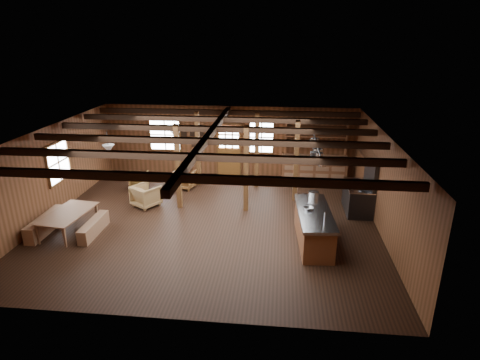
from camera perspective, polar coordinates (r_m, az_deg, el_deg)
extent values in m
cube|color=black|center=(12.42, -4.21, -5.99)|extent=(10.00, 9.00, 0.02)
cube|color=black|center=(11.47, -4.57, 6.79)|extent=(10.00, 9.00, 0.02)
cube|color=#563118|center=(13.66, -25.55, 0.87)|extent=(0.02, 9.00, 2.80)
cube|color=#563118|center=(12.06, 19.77, -0.70)|extent=(0.02, 9.00, 2.80)
cube|color=#563118|center=(16.13, -1.57, 5.57)|extent=(10.00, 0.02, 2.80)
cube|color=#563118|center=(7.88, -10.22, -11.00)|extent=(10.00, 0.02, 2.80)
cube|color=black|center=(8.22, -8.88, 0.29)|extent=(9.80, 0.12, 0.18)
cube|color=black|center=(9.61, -6.67, 3.29)|extent=(9.80, 0.12, 0.18)
cube|color=black|center=(11.02, -5.01, 5.53)|extent=(9.80, 0.12, 0.18)
cube|color=black|center=(12.45, -3.73, 7.25)|extent=(9.80, 0.12, 0.18)
cube|color=black|center=(13.90, -2.70, 8.62)|extent=(9.80, 0.12, 0.18)
cube|color=black|center=(15.17, -1.97, 9.59)|extent=(9.80, 0.12, 0.18)
cube|color=black|center=(11.50, -4.55, 6.15)|extent=(0.18, 8.82, 0.18)
cube|color=#4A2615|center=(13.04, -8.81, 1.81)|extent=(0.15, 0.15, 2.80)
cube|color=#4A2615|center=(15.05, -6.01, 4.40)|extent=(0.15, 0.15, 2.80)
cube|color=#4A2615|center=(12.67, 0.87, 1.51)|extent=(0.15, 0.15, 2.80)
cube|color=#4A2615|center=(14.76, 2.41, 4.18)|extent=(0.15, 0.15, 2.80)
cube|color=#4A2615|center=(13.59, 7.99, 2.61)|extent=(0.15, 0.15, 2.80)
cube|color=brown|center=(16.30, -1.57, 2.62)|extent=(0.90, 0.06, 1.10)
cube|color=#4A2615|center=(16.23, -3.27, 4.35)|extent=(0.06, 0.08, 2.10)
cube|color=#4A2615|center=(16.11, 0.11, 4.27)|extent=(0.06, 0.08, 2.10)
cube|color=#4A2615|center=(15.91, -1.62, 8.02)|extent=(1.02, 0.08, 0.06)
cube|color=white|center=(16.03, -1.60, 6.03)|extent=(0.84, 0.02, 0.90)
cube|color=white|center=(16.57, -10.61, 6.33)|extent=(1.20, 0.02, 1.20)
cube|color=#4A2615|center=(16.57, -10.61, 6.33)|extent=(1.32, 0.06, 1.32)
cube|color=white|center=(15.92, 3.07, 6.09)|extent=(0.90, 0.02, 1.20)
cube|color=#4A2615|center=(15.92, 3.07, 6.09)|extent=(1.02, 0.06, 1.32)
cube|color=white|center=(13.98, -24.48, 2.31)|extent=(0.02, 1.20, 1.20)
cube|color=#4A2615|center=(13.98, -24.48, 2.31)|extent=(0.14, 1.24, 1.32)
cube|color=beige|center=(16.20, -6.20, 6.98)|extent=(0.50, 0.03, 0.40)
cube|color=black|center=(16.19, -6.21, 6.97)|extent=(0.55, 0.02, 0.45)
cube|color=beige|center=(16.36, -8.26, 6.66)|extent=(0.35, 0.03, 0.45)
cube|color=black|center=(16.35, -8.27, 6.65)|extent=(0.40, 0.02, 0.50)
cube|color=beige|center=(16.32, -6.14, 5.27)|extent=(0.40, 0.03, 0.30)
cube|color=black|center=(16.31, -6.14, 5.26)|extent=(0.45, 0.02, 0.35)
cube|color=brown|center=(16.02, 10.47, 1.59)|extent=(2.50, 0.55, 0.90)
cube|color=#905F41|center=(15.86, 10.58, 3.22)|extent=(2.55, 0.60, 0.06)
cube|color=brown|center=(15.80, 10.67, 4.92)|extent=(2.30, 0.35, 0.04)
cube|color=brown|center=(15.72, 10.75, 6.15)|extent=(2.30, 0.35, 0.04)
cube|color=brown|center=(15.64, 10.83, 7.40)|extent=(2.30, 0.35, 0.04)
cube|color=brown|center=(15.66, 6.53, 6.32)|extent=(0.04, 0.35, 1.40)
cube|color=brown|center=(15.86, 14.91, 5.95)|extent=(0.04, 0.35, 1.40)
cylinder|color=#2A2B2D|center=(12.41, -18.36, 5.73)|extent=(0.02, 0.02, 0.45)
cone|color=white|center=(12.49, -18.20, 4.29)|extent=(0.36, 0.36, 0.22)
cylinder|color=#2A2B2D|center=(13.75, -9.26, 7.81)|extent=(0.02, 0.02, 0.45)
cone|color=white|center=(13.82, -9.18, 6.49)|extent=(0.36, 0.36, 0.22)
cylinder|color=#2A2B2D|center=(11.68, 10.76, 5.42)|extent=(0.04, 3.00, 0.04)
cylinder|color=#2A2B2D|center=(10.41, 11.68, 3.12)|extent=(0.01, 0.01, 0.16)
cylinder|color=silver|center=(10.45, 11.62, 2.34)|extent=(0.18, 0.18, 0.14)
cylinder|color=#2A2B2D|center=(10.80, 11.57, 3.42)|extent=(0.01, 0.01, 0.27)
cylinder|color=#2A2B2D|center=(10.86, 11.50, 2.37)|extent=(0.19, 0.19, 0.14)
cylinder|color=#2A2B2D|center=(11.15, 11.33, 4.23)|extent=(0.01, 0.01, 0.17)
cylinder|color=silver|center=(11.19, 11.27, 3.46)|extent=(0.21, 0.21, 0.14)
cylinder|color=#2A2B2D|center=(11.52, 10.53, 4.57)|extent=(0.01, 0.01, 0.26)
cylinder|color=#2A2B2D|center=(11.57, 10.46, 3.61)|extent=(0.22, 0.22, 0.14)
cylinder|color=#2A2B2D|center=(11.91, 11.12, 5.01)|extent=(0.01, 0.01, 0.27)
cylinder|color=silver|center=(11.96, 11.06, 4.06)|extent=(0.25, 0.25, 0.14)
cylinder|color=#2A2B2D|center=(12.28, 10.96, 5.45)|extent=(0.01, 0.01, 0.28)
cylinder|color=#2A2B2D|center=(12.33, 10.90, 4.50)|extent=(0.25, 0.25, 0.14)
cylinder|color=#2A2B2D|center=(12.63, 10.63, 6.17)|extent=(0.01, 0.01, 0.15)
cylinder|color=silver|center=(12.67, 10.58, 5.53)|extent=(0.27, 0.27, 0.14)
cylinder|color=#2A2B2D|center=(13.02, 10.36, 6.28)|extent=(0.01, 0.01, 0.30)
cylinder|color=#2A2B2D|center=(13.07, 10.30, 5.35)|extent=(0.25, 0.25, 0.14)
cube|color=brown|center=(11.22, 10.40, -6.77)|extent=(0.95, 2.45, 0.86)
cube|color=silver|center=(11.02, 10.55, -4.58)|extent=(1.04, 2.55, 0.08)
cylinder|color=#2A2B2D|center=(10.47, 10.78, -5.94)|extent=(0.44, 0.44, 0.06)
cylinder|color=silver|center=(10.43, 11.93, -5.23)|extent=(0.03, 0.03, 0.30)
cube|color=#905F41|center=(11.50, 10.09, -7.43)|extent=(0.42, 0.30, 0.36)
cube|color=#2A2B2D|center=(13.48, 16.40, -2.55)|extent=(0.78, 1.46, 0.87)
cube|color=silver|center=(13.31, 16.59, -0.74)|extent=(0.80, 1.48, 0.04)
cube|color=#2A2B2D|center=(13.21, 18.17, 1.31)|extent=(0.12, 1.46, 0.97)
cube|color=silver|center=(13.05, 17.89, 3.35)|extent=(0.40, 1.55, 0.05)
imported|color=brown|center=(12.59, -23.02, -5.62)|extent=(1.18, 1.89, 0.63)
cube|color=#905F41|center=(13.00, -25.89, -5.64)|extent=(0.33, 1.74, 0.48)
cube|color=#905F41|center=(12.32, -20.07, -6.33)|extent=(0.28, 1.51, 0.41)
imported|color=brown|center=(15.32, -14.16, -0.08)|extent=(0.85, 0.86, 0.64)
imported|color=brown|center=(15.09, -7.84, 0.15)|extent=(0.88, 0.90, 0.68)
imported|color=#9B7746|center=(13.72, -13.22, -2.18)|extent=(1.08, 1.09, 0.73)
cylinder|color=silver|center=(11.89, 10.43, -2.03)|extent=(0.29, 0.29, 0.18)
imported|color=silver|center=(11.07, 9.70, -3.99)|extent=(0.33, 0.33, 0.06)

